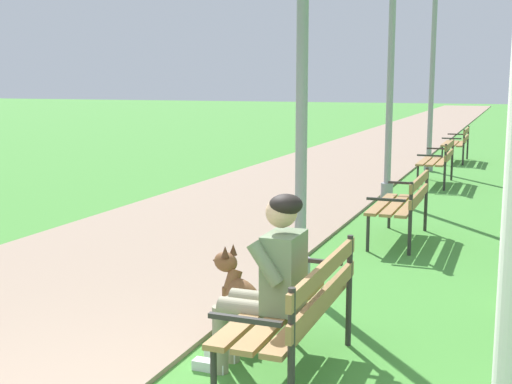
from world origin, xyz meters
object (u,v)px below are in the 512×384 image
at_px(park_bench_far, 439,158).
at_px(dog_brown, 247,305).
at_px(lamp_post_far, 433,64).
at_px(person_seated_on_near_bench, 268,277).
at_px(park_bench_near, 298,305).
at_px(park_bench_furthest, 458,141).
at_px(lamp_post_near, 302,52).
at_px(lamp_post_mid, 391,69).
at_px(park_bench_mid, 404,201).

distance_m(park_bench_far, dog_brown, 8.67).
bearing_deg(lamp_post_far, person_seated_on_near_bench, -88.31).
height_order(park_bench_near, park_bench_furthest, same).
height_order(park_bench_far, park_bench_furthest, same).
relative_size(park_bench_near, park_bench_furthest, 1.00).
relative_size(park_bench_far, person_seated_on_near_bench, 1.20).
relative_size(park_bench_near, lamp_post_far, 0.33).
bearing_deg(park_bench_furthest, park_bench_near, -89.63).
bearing_deg(person_seated_on_near_bench, lamp_post_near, 101.22).
xyz_separation_m(lamp_post_mid, lamp_post_far, (0.16, 4.17, 0.17)).
relative_size(park_bench_near, dog_brown, 1.88).
distance_m(park_bench_far, lamp_post_near, 7.50).
relative_size(park_bench_mid, park_bench_furthest, 1.00).
bearing_deg(park_bench_near, lamp_post_far, 92.74).
distance_m(park_bench_furthest, person_seated_on_near_bench, 13.24).
xyz_separation_m(park_bench_mid, lamp_post_far, (-0.56, 6.98, 1.82)).
relative_size(dog_brown, lamp_post_far, 0.18).
xyz_separation_m(park_bench_near, dog_brown, (-0.59, 0.57, -0.25)).
distance_m(park_bench_near, person_seated_on_near_bench, 0.27).
relative_size(dog_brown, lamp_post_near, 0.18).
relative_size(park_bench_far, dog_brown, 1.88).
xyz_separation_m(park_bench_mid, dog_brown, (-0.61, -3.70, -0.25)).
height_order(park_bench_furthest, dog_brown, park_bench_furthest).
distance_m(park_bench_mid, person_seated_on_near_bench, 4.28).
distance_m(person_seated_on_near_bench, lamp_post_mid, 7.25).
xyz_separation_m(lamp_post_near, lamp_post_mid, (-0.11, 5.14, -0.07)).
relative_size(park_bench_near, lamp_post_near, 0.35).
relative_size(park_bench_near, park_bench_mid, 1.00).
xyz_separation_m(park_bench_mid, lamp_post_mid, (-0.72, 2.81, 1.65)).
bearing_deg(lamp_post_mid, park_bench_far, 74.43).
bearing_deg(park_bench_far, park_bench_furthest, 89.78).
bearing_deg(park_bench_mid, lamp_post_far, 94.57).
bearing_deg(lamp_post_near, person_seated_on_near_bench, -78.78).
bearing_deg(park_bench_far, park_bench_near, -89.37).
height_order(dog_brown, lamp_post_mid, lamp_post_mid).
bearing_deg(park_bench_mid, lamp_post_mid, 104.33).
bearing_deg(park_bench_near, lamp_post_near, 107.02).
bearing_deg(park_bench_mid, dog_brown, -99.32).
height_order(park_bench_far, lamp_post_far, lamp_post_far).
bearing_deg(person_seated_on_near_bench, dog_brown, 123.77).
bearing_deg(park_bench_far, lamp_post_mid, -105.57).
distance_m(park_bench_near, lamp_post_mid, 7.30).
xyz_separation_m(park_bench_far, lamp_post_far, (-0.44, 2.02, 1.82)).
distance_m(dog_brown, lamp_post_far, 10.87).
bearing_deg(lamp_post_near, park_bench_far, 86.16).
bearing_deg(park_bench_mid, park_bench_near, -90.25).
bearing_deg(park_bench_mid, person_seated_on_near_bench, -93.03).
height_order(park_bench_mid, person_seated_on_near_bench, person_seated_on_near_bench).
bearing_deg(park_bench_mid, park_bench_furthest, 90.67).
bearing_deg(lamp_post_mid, park_bench_mid, -75.67).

